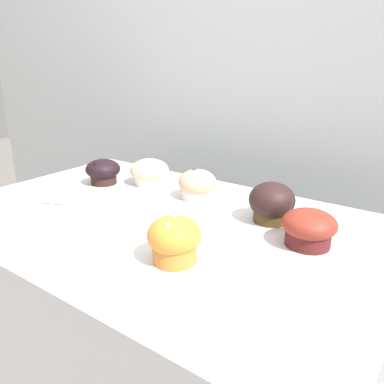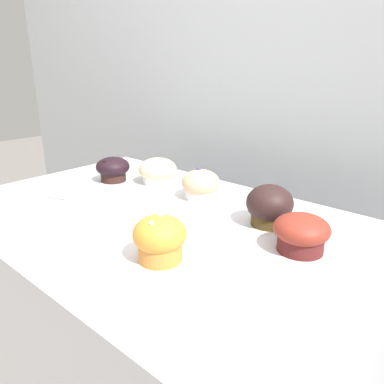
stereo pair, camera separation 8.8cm
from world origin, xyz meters
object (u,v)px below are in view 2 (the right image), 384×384
muffin_back_left (160,238)px  muffin_front_right (269,206)px  muffin_back_right (113,169)px  muffin_front_left (201,185)px  muffin_front_center (301,233)px  muffin_back_center (158,171)px

muffin_back_left → muffin_front_right: 0.27m
muffin_back_right → muffin_front_left: 0.30m
muffin_back_left → muffin_front_right: muffin_front_right is taller
muffin_front_center → muffin_back_left: (-0.17, -0.20, 0.01)m
muffin_back_right → muffin_front_left: bearing=11.1°
muffin_back_left → muffin_front_left: size_ratio=0.96×
muffin_back_left → muffin_front_right: bearing=76.1°
muffin_back_left → muffin_front_center: bearing=49.2°
muffin_back_right → muffin_front_right: (0.51, 0.03, 0.01)m
muffin_back_left → muffin_front_right: size_ratio=0.94×
muffin_back_center → muffin_back_left: bearing=-43.0°
muffin_back_left → muffin_front_left: muffin_back_left is taller
muffin_front_center → muffin_back_center: 0.52m
muffin_back_right → muffin_back_center: bearing=34.5°
muffin_front_right → muffin_front_center: bearing=-31.5°
muffin_back_right → muffin_back_center: size_ratio=0.89×
muffin_front_left → muffin_back_center: muffin_front_left is taller
muffin_back_center → muffin_front_left: bearing=-5.9°
muffin_front_center → muffin_front_right: 0.12m
muffin_front_left → muffin_front_right: muffin_front_right is taller
muffin_front_center → muffin_back_center: muffin_back_center is taller
muffin_front_center → muffin_front_right: muffin_front_right is taller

